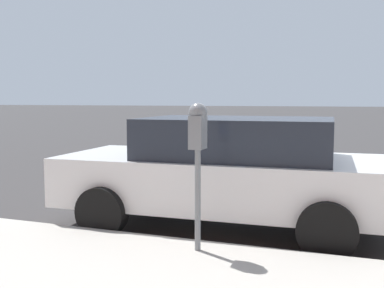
{
  "coord_description": "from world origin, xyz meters",
  "views": [
    {
      "loc": [
        -6.81,
        -0.72,
        1.7
      ],
      "look_at": [
        -2.31,
        0.88,
        1.23
      ],
      "focal_mm": 42.0,
      "sensor_mm": 36.0,
      "label": 1
    }
  ],
  "objects": [
    {
      "name": "ground_plane",
      "position": [
        0.0,
        0.0,
        0.0
      ],
      "size": [
        220.0,
        220.0,
        0.0
      ],
      "primitive_type": "plane",
      "color": "#3D3A3A"
    },
    {
      "name": "car_white",
      "position": [
        -1.13,
        0.8,
        0.78
      ],
      "size": [
        2.13,
        4.36,
        1.46
      ],
      "rotation": [
        0.0,
        0.0,
        0.04
      ],
      "color": "silver",
      "rests_on": "ground_plane"
    },
    {
      "name": "parking_meter",
      "position": [
        -2.52,
        0.74,
        1.31
      ],
      "size": [
        0.21,
        0.19,
        1.53
      ],
      "color": "gray",
      "rests_on": "sidewalk"
    }
  ]
}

